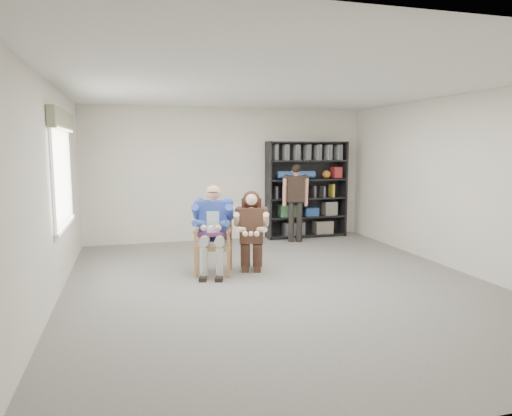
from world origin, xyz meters
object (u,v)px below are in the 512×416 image
object	(u,v)px
kneeling_woman	(251,233)
seated_man	(213,229)
standing_man	(295,203)
armchair	(214,240)
bookshelf	(307,190)

from	to	relation	value
kneeling_woman	seated_man	bearing A→B (deg)	-175.58
seated_man	kneeling_woman	bearing A→B (deg)	4.42
seated_man	kneeling_woman	xyz separation A→B (m)	(0.58, -0.12, -0.06)
kneeling_woman	standing_man	size ratio (longest dim) A/B	0.79
kneeling_woman	standing_man	bearing A→B (deg)	70.00
armchair	standing_man	xyz separation A→B (m)	(2.08, 1.94, 0.28)
bookshelf	kneeling_woman	bearing A→B (deg)	-127.40
bookshelf	standing_man	bearing A→B (deg)	-132.55
armchair	seated_man	size ratio (longest dim) A/B	0.77
seated_man	standing_man	distance (m)	2.85
kneeling_woman	bookshelf	bearing A→B (deg)	68.71
kneeling_woman	bookshelf	xyz separation A→B (m)	(1.93, 2.53, 0.41)
armchair	bookshelf	distance (m)	3.52
seated_man	standing_man	size ratio (longest dim) A/B	0.86
bookshelf	seated_man	bearing A→B (deg)	-136.22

